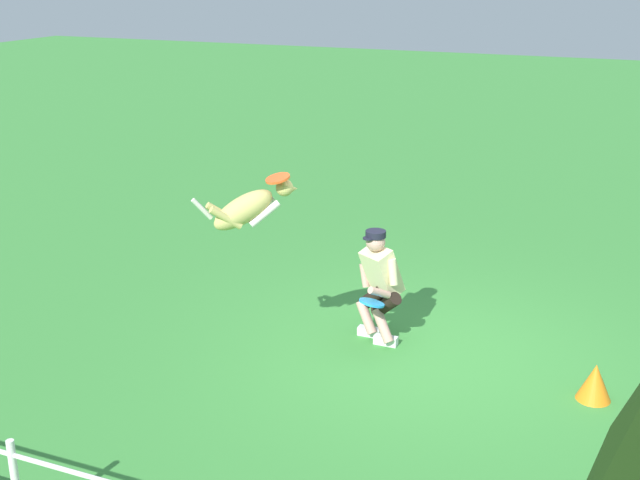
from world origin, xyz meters
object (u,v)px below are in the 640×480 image
Objects in this scene: dog at (248,208)px; person at (379,282)px; training_cone at (595,382)px; frisbee_flying at (278,178)px; frisbee_held at (372,303)px.

person is at bearing 9.41° from dog.
person reaches higher than training_cone.
dog reaches higher than training_cone.
frisbee_flying is 1.74m from frisbee_held.
person is 1.59× the size of dog.
dog is 0.40m from frisbee_flying.
person is 4.73× the size of frisbee_held.
frisbee_held is (-0.98, -0.84, -1.15)m from dog.
person is 1.87m from dog.
person reaches higher than frisbee_held.
frisbee_flying is (-0.23, -0.17, 0.27)m from dog.
frisbee_flying is 0.65× the size of training_cone.
frisbee_flying is at bearing 41.37° from frisbee_held.
training_cone is at bearing 110.11° from person.
frisbee_held is 0.74× the size of training_cone.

